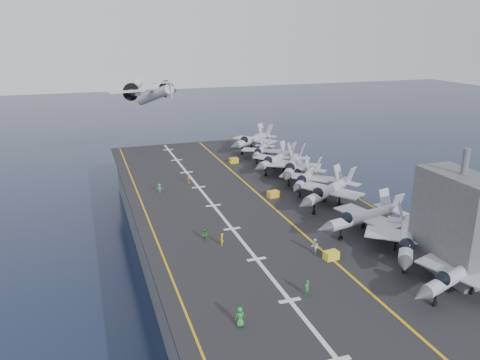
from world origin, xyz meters
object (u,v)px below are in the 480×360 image
object	(u,v)px
island_superstructure	(458,212)
fighter_jet_0	(457,273)
transport_plane	(154,95)
tow_cart_a	(331,255)

from	to	relation	value
island_superstructure	fighter_jet_0	size ratio (longest dim) A/B	0.91
transport_plane	tow_cart_a	bearing A→B (deg)	-82.30
fighter_jet_0	tow_cart_a	size ratio (longest dim) A/B	8.55
island_superstructure	fighter_jet_0	bearing A→B (deg)	-126.43
island_superstructure	fighter_jet_0	xyz separation A→B (m)	(-3.34, -4.52, -5.04)
fighter_jet_0	transport_plane	size ratio (longest dim) A/B	0.57
tow_cart_a	transport_plane	size ratio (longest dim) A/B	0.07
fighter_jet_0	tow_cart_a	world-z (taller)	fighter_jet_0
fighter_jet_0	transport_plane	bearing A→B (deg)	102.42
fighter_jet_0	tow_cart_a	distance (m)	14.61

